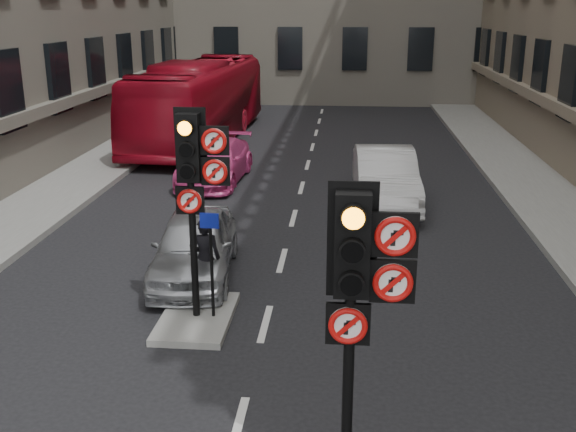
% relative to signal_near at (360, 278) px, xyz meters
% --- Properties ---
extents(pavement_left, '(3.00, 50.00, 0.16)m').
position_rel_signal_near_xyz_m(pavement_left, '(-8.69, 11.01, -2.50)').
color(pavement_left, gray).
rests_on(pavement_left, ground).
extents(pavement_right, '(3.00, 50.00, 0.16)m').
position_rel_signal_near_xyz_m(pavement_right, '(5.71, 11.01, -2.50)').
color(pavement_right, gray).
rests_on(pavement_right, ground).
extents(centre_island, '(1.20, 2.00, 0.12)m').
position_rel_signal_near_xyz_m(centre_island, '(-2.69, 4.01, -2.52)').
color(centre_island, gray).
rests_on(centre_island, ground).
extents(signal_near, '(0.91, 0.40, 3.58)m').
position_rel_signal_near_xyz_m(signal_near, '(0.00, 0.00, 0.00)').
color(signal_near, black).
rests_on(signal_near, ground).
extents(signal_far, '(0.91, 0.40, 3.58)m').
position_rel_signal_near_xyz_m(signal_far, '(-2.60, 4.00, 0.12)').
color(signal_far, black).
rests_on(signal_far, centre_island).
extents(car_silver, '(1.89, 3.96, 1.31)m').
position_rel_signal_near_xyz_m(car_silver, '(-3.15, 6.01, -1.93)').
color(car_silver, '#A3A5AA').
rests_on(car_silver, ground).
extents(car_white, '(1.77, 4.61, 1.50)m').
position_rel_signal_near_xyz_m(car_white, '(0.90, 11.56, -1.83)').
color(car_white, silver).
rests_on(car_white, ground).
extents(car_pink, '(1.96, 4.37, 1.25)m').
position_rel_signal_near_xyz_m(car_pink, '(-4.18, 13.51, -1.96)').
color(car_pink, '#D53E87').
rests_on(car_pink, ground).
extents(bus_red, '(3.40, 11.54, 3.17)m').
position_rel_signal_near_xyz_m(bus_red, '(-5.99, 19.79, -1.00)').
color(bus_red, maroon).
rests_on(bus_red, ground).
extents(motorcycle, '(0.72, 1.66, 0.97)m').
position_rel_signal_near_xyz_m(motorcycle, '(0.19, 6.64, -2.10)').
color(motorcycle, black).
rests_on(motorcycle, ground).
extents(motorcyclist, '(0.60, 0.43, 1.56)m').
position_rel_signal_near_xyz_m(motorcyclist, '(-2.72, 5.01, -1.80)').
color(motorcyclist, black).
rests_on(motorcyclist, ground).
extents(info_sign, '(0.32, 0.10, 1.87)m').
position_rel_signal_near_xyz_m(info_sign, '(-2.39, 3.98, -1.25)').
color(info_sign, black).
rests_on(info_sign, centre_island).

